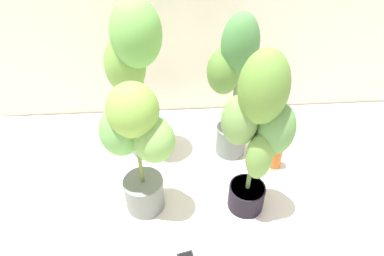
% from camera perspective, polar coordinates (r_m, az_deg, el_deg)
% --- Properties ---
extents(ground_plane, '(8.00, 8.00, 0.00)m').
position_cam_1_polar(ground_plane, '(2.00, 0.07, -11.14)').
color(ground_plane, silver).
rests_on(ground_plane, ground).
extents(potted_plant_front_right, '(0.41, 0.32, 0.97)m').
position_cam_1_polar(potted_plant_front_right, '(1.55, 11.42, 0.10)').
color(potted_plant_front_right, black).
rests_on(potted_plant_front_right, ground).
extents(potted_plant_back_right, '(0.30, 0.24, 0.95)m').
position_cam_1_polar(potted_plant_back_right, '(1.93, 6.97, 8.12)').
color(potted_plant_back_right, slate).
rests_on(potted_plant_back_right, ground).
extents(potted_plant_front_left, '(0.44, 0.34, 0.81)m').
position_cam_1_polar(potted_plant_front_left, '(1.61, -9.50, -2.37)').
color(potted_plant_front_left, gray).
rests_on(potted_plant_front_left, ground).
extents(potted_plant_back_left, '(0.42, 0.36, 1.02)m').
position_cam_1_polar(potted_plant_back_left, '(1.92, -9.86, 10.71)').
color(potted_plant_back_left, slate).
rests_on(potted_plant_back_left, ground).
extents(nutrient_bottle, '(0.08, 0.08, 0.26)m').
position_cam_1_polar(nutrient_bottle, '(2.13, 14.49, -4.05)').
color(nutrient_bottle, '#C5611D').
rests_on(nutrient_bottle, ground).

